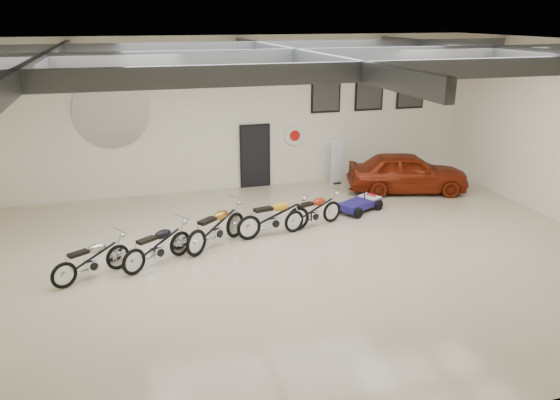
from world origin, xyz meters
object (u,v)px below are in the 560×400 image
object	(u,v)px
motorcycle_yellow	(274,216)
motorcycle_red	(314,210)
motorcycle_gold	(216,226)
motorcycle_silver	(91,258)
vintage_car	(407,172)
banner_stand	(337,160)
go_kart	(363,200)
motorcycle_black	(157,245)

from	to	relation	value
motorcycle_yellow	motorcycle_red	bearing A→B (deg)	1.72
motorcycle_gold	motorcycle_yellow	size ratio (longest dim) A/B	1.01
motorcycle_silver	vintage_car	xyz separation A→B (m)	(9.84, 3.74, 0.19)
banner_stand	motorcycle_yellow	distance (m)	5.19
vintage_car	motorcycle_silver	bearing A→B (deg)	126.61
motorcycle_silver	go_kart	world-z (taller)	motorcycle_silver
motorcycle_black	motorcycle_red	xyz separation A→B (m)	(4.31, 1.26, -0.01)
vintage_car	motorcycle_black	bearing A→B (deg)	128.13
motorcycle_silver	vintage_car	world-z (taller)	vintage_car
banner_stand	vintage_car	xyz separation A→B (m)	(1.90, -1.50, -0.18)
motorcycle_black	vintage_car	bearing A→B (deg)	-11.50
motorcycle_gold	banner_stand	bearing A→B (deg)	1.92
motorcycle_yellow	vintage_car	world-z (taller)	vintage_car
banner_stand	motorcycle_silver	world-z (taller)	banner_stand
motorcycle_silver	vintage_car	size ratio (longest dim) A/B	0.47
motorcycle_red	vintage_car	size ratio (longest dim) A/B	0.49
motorcycle_yellow	motorcycle_red	xyz separation A→B (m)	(1.21, 0.26, -0.05)
banner_stand	vintage_car	bearing A→B (deg)	-49.29
vintage_car	go_kart	bearing A→B (deg)	136.64
banner_stand	motorcycle_gold	size ratio (longest dim) A/B	0.80
motorcycle_red	motorcycle_silver	bearing A→B (deg)	176.15
banner_stand	motorcycle_black	size ratio (longest dim) A/B	0.88
motorcycle_silver	go_kart	size ratio (longest dim) A/B	1.05
motorcycle_silver	motorcycle_yellow	world-z (taller)	motorcycle_yellow
motorcycle_yellow	vintage_car	bearing A→B (deg)	14.31
motorcycle_silver	go_kart	bearing A→B (deg)	-12.32
motorcycle_red	banner_stand	bearing A→B (deg)	40.60
motorcycle_black	vintage_car	xyz separation A→B (m)	(8.37, 3.44, 0.16)
motorcycle_yellow	go_kart	xyz separation A→B (m)	(3.10, 1.14, -0.22)
motorcycle_yellow	vintage_car	size ratio (longest dim) A/B	0.53
motorcycle_gold	go_kart	size ratio (longest dim) A/B	1.20
motorcycle_black	motorcycle_silver	bearing A→B (deg)	157.80
motorcycle_black	go_kart	size ratio (longest dim) A/B	1.10
motorcycle_black	motorcycle_red	distance (m)	4.50
motorcycle_silver	motorcycle_black	world-z (taller)	motorcycle_black
motorcycle_silver	motorcycle_black	distance (m)	1.50
motorcycle_silver	go_kart	distance (m)	8.05
banner_stand	motorcycle_red	bearing A→B (deg)	-131.40
go_kart	motorcycle_silver	bearing A→B (deg)	169.78
banner_stand	motorcycle_silver	xyz separation A→B (m)	(-7.94, -5.24, -0.37)
motorcycle_red	go_kart	xyz separation A→B (m)	(1.89, 0.88, -0.18)
motorcycle_yellow	motorcycle_red	size ratio (longest dim) A/B	1.09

